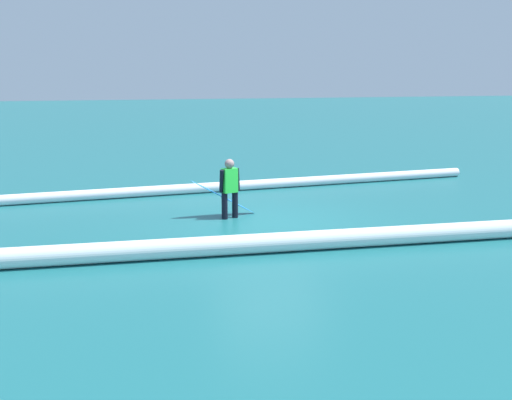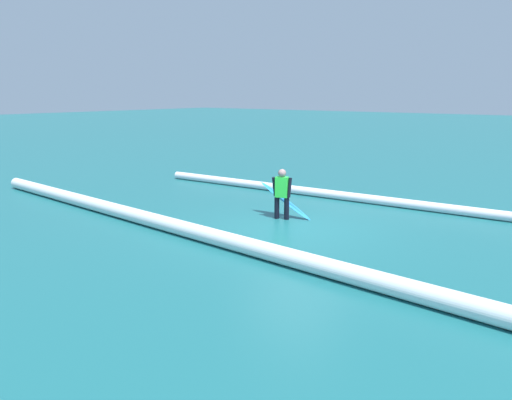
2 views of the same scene
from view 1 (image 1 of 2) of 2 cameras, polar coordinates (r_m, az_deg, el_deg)
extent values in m
plane|color=#1B6368|center=(13.92, 1.35, -1.98)|extent=(146.14, 146.14, 0.00)
cylinder|color=black|center=(14.08, -2.94, -0.56)|extent=(0.14, 0.14, 0.61)
cylinder|color=black|center=(14.22, -1.97, -0.44)|extent=(0.14, 0.14, 0.61)
cube|color=#2DD83F|center=(14.04, -2.47, 1.84)|extent=(0.38, 0.29, 0.56)
sphere|color=gray|center=(13.98, -2.49, 3.39)|extent=(0.22, 0.22, 0.22)
cylinder|color=black|center=(13.93, -3.23, 1.75)|extent=(0.09, 0.18, 0.54)
cylinder|color=black|center=(14.15, -1.72, 1.92)|extent=(0.09, 0.17, 0.54)
ellipsoid|color=#268CE5|center=(14.38, -3.08, 0.28)|extent=(1.62, 0.39, 0.93)
ellipsoid|color=blue|center=(14.38, -3.08, 0.30)|extent=(1.29, 0.20, 0.75)
cylinder|color=white|center=(17.50, -2.89, 1.26)|extent=(15.86, 1.08, 0.28)
cylinder|color=white|center=(12.04, 10.32, -3.41)|extent=(24.50, 2.22, 0.37)
camera|label=2|loc=(11.50, 63.04, 6.17)|focal=36.10mm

